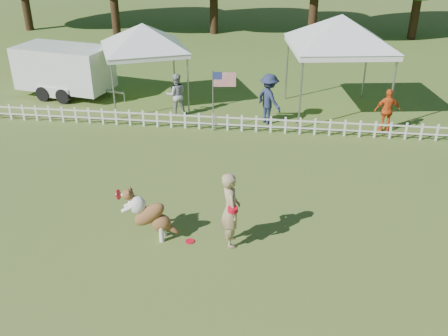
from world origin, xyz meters
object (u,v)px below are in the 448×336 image
(canopy_tent_left, at_px, (145,66))
(canopy_tent_right, at_px, (337,66))
(cargo_trailer, at_px, (65,71))
(spectator_c, at_px, (387,110))
(dog, at_px, (150,214))
(spectator_b, at_px, (269,99))
(frisbee_on_turf, at_px, (190,241))
(handler, at_px, (231,210))
(flag_pole, at_px, (213,102))
(spectator_a, at_px, (176,95))

(canopy_tent_left, bearing_deg, canopy_tent_right, -23.67)
(canopy_tent_left, height_order, cargo_trailer, canopy_tent_left)
(cargo_trailer, xyz_separation_m, spectator_c, (12.51, -2.28, -0.27))
(dog, height_order, spectator_b, spectator_b)
(dog, bearing_deg, frisbee_on_turf, -3.67)
(handler, height_order, spectator_b, handler)
(flag_pole, bearing_deg, dog, -101.29)
(frisbee_on_turf, xyz_separation_m, flag_pole, (-0.43, 6.59, 1.06))
(flag_pole, xyz_separation_m, spectator_a, (-1.58, 1.38, -0.29))
(canopy_tent_right, distance_m, spectator_a, 5.99)
(cargo_trailer, bearing_deg, handler, -38.68)
(handler, relative_size, spectator_a, 1.16)
(dog, xyz_separation_m, spectator_a, (-1.11, 7.93, 0.14))
(spectator_b, relative_size, spectator_c, 1.20)
(canopy_tent_left, xyz_separation_m, spectator_a, (1.40, -1.03, -0.75))
(handler, xyz_separation_m, spectator_a, (-2.95, 7.91, -0.12))
(dog, relative_size, spectator_c, 0.85)
(frisbee_on_turf, xyz_separation_m, spectator_a, (-2.02, 7.98, 0.77))
(frisbee_on_turf, distance_m, flag_pole, 6.69)
(canopy_tent_right, xyz_separation_m, spectator_c, (1.68, -1.64, -1.02))
(canopy_tent_left, height_order, canopy_tent_right, canopy_tent_right)
(canopy_tent_left, height_order, spectator_c, canopy_tent_left)
(spectator_c, bearing_deg, handler, 50.71)
(spectator_a, bearing_deg, canopy_tent_right, 169.94)
(spectator_a, relative_size, spectator_b, 0.87)
(handler, bearing_deg, canopy_tent_left, 8.34)
(spectator_b, bearing_deg, spectator_a, 42.99)
(canopy_tent_right, relative_size, spectator_b, 1.96)
(canopy_tent_left, distance_m, spectator_c, 9.09)
(cargo_trailer, bearing_deg, flag_pole, -13.19)
(dog, bearing_deg, flag_pole, 85.23)
(handler, bearing_deg, spectator_a, 2.82)
(frisbee_on_turf, relative_size, cargo_trailer, 0.05)
(frisbee_on_turf, relative_size, canopy_tent_left, 0.07)
(spectator_a, height_order, spectator_c, spectator_a)
(handler, bearing_deg, canopy_tent_right, -35.50)
(frisbee_on_turf, distance_m, canopy_tent_right, 9.92)
(canopy_tent_right, xyz_separation_m, spectator_a, (-5.82, -1.01, -0.99))
(handler, xyz_separation_m, spectator_b, (0.49, 7.51, -0.00))
(spectator_b, height_order, spectator_c, spectator_b)
(canopy_tent_left, height_order, flag_pole, canopy_tent_left)
(handler, bearing_deg, cargo_trailer, 22.11)
(dog, bearing_deg, canopy_tent_left, 105.07)
(frisbee_on_turf, height_order, canopy_tent_left, canopy_tent_left)
(canopy_tent_left, distance_m, flag_pole, 3.87)
(canopy_tent_right, distance_m, cargo_trailer, 10.87)
(dog, distance_m, canopy_tent_right, 10.17)
(canopy_tent_left, bearing_deg, cargo_trailer, 146.62)
(canopy_tent_left, distance_m, spectator_a, 1.90)
(canopy_tent_right, xyz_separation_m, spectator_b, (-2.38, -1.41, -0.87))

